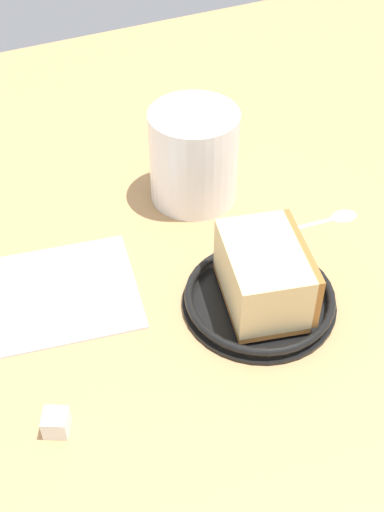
# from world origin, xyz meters

# --- Properties ---
(ground_plane) EXTENTS (1.19, 1.19, 0.04)m
(ground_plane) POSITION_xyz_m (0.00, 0.00, -0.02)
(ground_plane) COLOR tan
(small_plate) EXTENTS (0.15, 0.15, 0.02)m
(small_plate) POSITION_xyz_m (-0.06, 0.02, 0.01)
(small_plate) COLOR black
(small_plate) RESTS_ON ground_plane
(cake_slice) EXTENTS (0.09, 0.11, 0.06)m
(cake_slice) POSITION_xyz_m (-0.06, 0.02, 0.04)
(cake_slice) COLOR #9E662D
(cake_slice) RESTS_ON small_plate
(tea_mug) EXTENTS (0.10, 0.12, 0.11)m
(tea_mug) POSITION_xyz_m (-0.07, -0.16, 0.05)
(tea_mug) COLOR white
(tea_mug) RESTS_ON ground_plane
(teaspoon) EXTENTS (0.13, 0.02, 0.01)m
(teaspoon) POSITION_xyz_m (-0.18, -0.06, 0.00)
(teaspoon) COLOR silver
(teaspoon) RESTS_ON ground_plane
(folded_napkin) EXTENTS (0.16, 0.15, 0.01)m
(folded_napkin) POSITION_xyz_m (0.11, -0.08, 0.00)
(folded_napkin) COLOR white
(folded_napkin) RESTS_ON ground_plane
(sugar_cube) EXTENTS (0.03, 0.03, 0.02)m
(sugar_cube) POSITION_xyz_m (0.15, 0.07, 0.01)
(sugar_cube) COLOR white
(sugar_cube) RESTS_ON ground_plane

